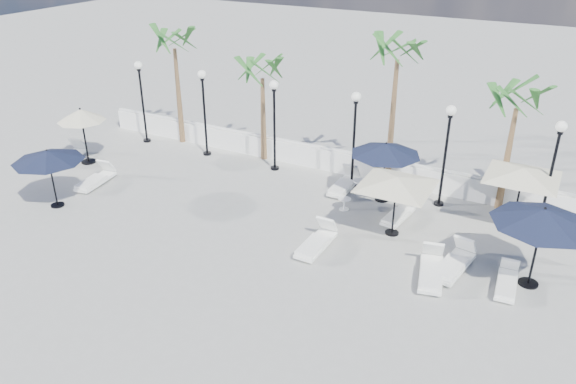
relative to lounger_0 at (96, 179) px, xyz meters
The scene contains 29 objects.
ground 9.24m from the lounger_0, 11.11° to the right, with size 100.00×100.00×0.00m, color gray.
balustrade 10.72m from the lounger_0, 32.27° to the left, with size 26.00×0.30×1.01m.
lamppost_0 5.42m from the lounger_0, 106.96° to the left, with size 0.36×0.36×3.84m.
lamppost_1 5.62m from the lounger_0, 66.43° to the left, with size 0.36×0.36×3.84m.
lamppost_2 7.63m from the lounger_0, 40.34° to the left, with size 0.36×0.36×3.84m.
lamppost_3 10.46m from the lounger_0, 27.52° to the left, with size 0.36×0.36×3.84m.
lamppost_4 13.60m from the lounger_0, 20.60° to the left, with size 0.36×0.36×3.84m.
lamppost_5 16.89m from the lounger_0, 16.38° to the left, with size 0.36×0.36×3.84m.
palm_0 6.99m from the lounger_0, 89.38° to the left, with size 2.60×2.60×5.50m.
palm_1 7.97m from the lounger_0, 50.45° to the left, with size 2.60×2.60×4.70m.
palm_2 12.63m from the lounger_0, 28.29° to the left, with size 2.60×2.60×6.10m.
palm_3 16.01m from the lounger_0, 20.77° to the left, with size 2.60×2.60×4.90m.
lounger_0 is the anchor object (origin of this frame).
lounger_1 3.13m from the lounger_0, 154.61° to the left, with size 1.24×2.02×0.72m.
lounger_2 9.89m from the lounger_0, 25.25° to the left, with size 0.70×2.02×0.75m.
lounger_3 9.86m from the lounger_0, ahead, with size 0.68×2.01×0.75m.
lounger_4 11.94m from the lounger_0, 14.11° to the left, with size 0.79×1.84×0.67m.
lounger_5 13.55m from the lounger_0, ahead, with size 1.09×2.13×0.76m.
lounger_6 15.63m from the lounger_0, ahead, with size 0.67×1.71×0.63m.
lounger_7 14.07m from the lounger_0, ahead, with size 0.98×2.14×0.77m.
side_table_0 2.99m from the lounger_0, 169.31° to the left, with size 0.54×0.54×0.53m.
side_table_1 9.97m from the lounger_0, 15.81° to the left, with size 0.46×0.46×0.45m.
side_table_2 10.52m from the lounger_0, 23.63° to the left, with size 0.58×0.58×0.56m.
parasol_navy_left 2.66m from the lounger_0, 88.28° to the right, with size 2.55×2.55×2.25m.
parasol_navy_mid 11.46m from the lounger_0, 21.26° to the left, with size 2.61×2.61×2.34m.
parasol_navy_right 16.31m from the lounger_0, ahead, with size 2.85×2.85×2.55m.
parasol_cream_sq_a 11.99m from the lounger_0, ahead, with size 4.61×4.61×2.26m.
parasol_cream_sq_b 15.98m from the lounger_0, 16.18° to the left, with size 4.64×4.64×2.33m.
parasol_cream_small 3.14m from the lounger_0, 142.30° to the left, with size 2.02×2.02×2.48m.
Camera 1 is at (7.24, -12.54, 9.66)m, focal length 35.00 mm.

